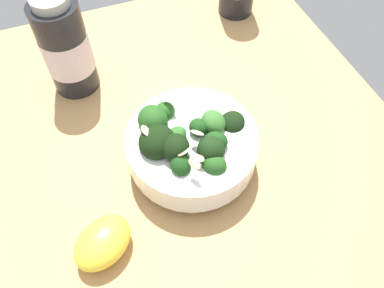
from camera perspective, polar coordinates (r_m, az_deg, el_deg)
The scene contains 4 objects.
ground_plane at distance 56.59cm, azimuth -4.11°, elevation -1.05°, with size 69.44×69.44×3.04cm, color tan.
bowl_of_broccoli at distance 50.29cm, azimuth -0.31°, elevation -0.08°, with size 17.32×17.32×9.32cm.
lemon_wedge at distance 47.44cm, azimuth -13.14°, elevation -14.07°, with size 7.50×5.58×4.01cm, color yellow.
bottle_short at distance 60.68cm, azimuth -18.22°, elevation 13.39°, with size 7.12×7.12×15.94cm.
Camera 1 is at (-7.46, -30.79, 45.37)cm, focal length 35.89 mm.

